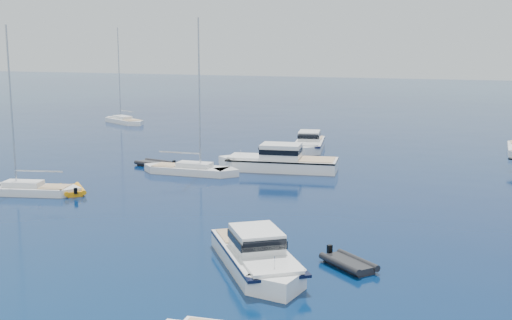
# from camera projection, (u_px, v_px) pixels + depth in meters

# --- Properties ---
(motor_cruiser_right) EXTENTS (8.32, 9.72, 2.59)m
(motor_cruiser_right) POSITION_uv_depth(u_px,v_px,m) (258.00, 269.00, 32.67)
(motor_cruiser_right) COLOR silver
(motor_cruiser_right) RESTS_ON ground
(motor_cruiser_centre) EXTENTS (12.16, 5.46, 3.08)m
(motor_cruiser_centre) POSITION_uv_depth(u_px,v_px,m) (278.00, 170.00, 58.44)
(motor_cruiser_centre) COLOR silver
(motor_cruiser_centre) RESTS_ON ground
(motor_cruiser_horizon) EXTENTS (4.92, 10.08, 2.54)m
(motor_cruiser_horizon) POSITION_uv_depth(u_px,v_px,m) (309.00, 149.00, 69.97)
(motor_cruiser_horizon) COLOR silver
(motor_cruiser_horizon) RESTS_ON ground
(sailboat_mid_l) EXTENTS (9.24, 4.52, 13.15)m
(sailboat_mid_l) POSITION_uv_depth(u_px,v_px,m) (28.00, 194.00, 49.10)
(sailboat_mid_l) COLOR silver
(sailboat_mid_l) RESTS_ON ground
(sailboat_centre) EXTENTS (9.64, 2.96, 14.01)m
(sailboat_centre) POSITION_uv_depth(u_px,v_px,m) (191.00, 174.00, 56.82)
(sailboat_centre) COLOR silver
(sailboat_centre) RESTS_ON ground
(sailboat_far_l) EXTENTS (9.68, 6.75, 14.17)m
(sailboat_far_l) POSITION_uv_depth(u_px,v_px,m) (124.00, 123.00, 93.50)
(sailboat_far_l) COLOR white
(sailboat_far_l) RESTS_ON ground
(tender_yellow) EXTENTS (3.88, 3.86, 0.95)m
(tender_yellow) POSITION_uv_depth(u_px,v_px,m) (72.00, 193.00, 49.45)
(tender_yellow) COLOR orange
(tender_yellow) RESTS_ON ground
(tender_grey_near) EXTENTS (3.68, 3.44, 0.95)m
(tender_grey_near) POSITION_uv_depth(u_px,v_px,m) (349.00, 267.00, 32.85)
(tender_grey_near) COLOR black
(tender_grey_near) RESTS_ON ground
(tender_grey_far) EXTENTS (4.53, 2.99, 0.95)m
(tender_grey_far) POSITION_uv_depth(u_px,v_px,m) (157.00, 166.00, 60.38)
(tender_grey_far) COLOR black
(tender_grey_far) RESTS_ON ground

